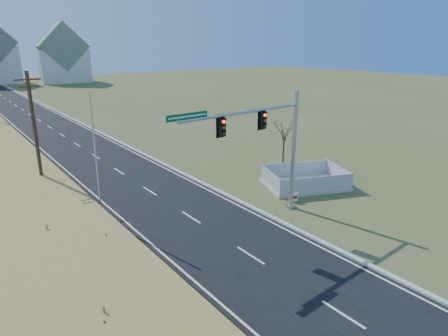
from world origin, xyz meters
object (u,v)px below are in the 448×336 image
(bare_tree, at_px, (284,129))
(flagpole, at_px, (97,172))
(traffic_signal_mast, at_px, (274,144))
(open_sign, at_px, (294,197))
(fence_enclosure, at_px, (305,183))

(bare_tree, bearing_deg, flagpole, 177.76)
(traffic_signal_mast, bearing_deg, bare_tree, 36.63)
(traffic_signal_mast, bearing_deg, open_sign, 9.20)
(traffic_signal_mast, distance_m, bare_tree, 7.89)
(traffic_signal_mast, height_order, open_sign, traffic_signal_mast)
(flagpole, relative_size, bare_tree, 1.57)
(fence_enclosure, height_order, flagpole, flagpole)
(open_sign, height_order, flagpole, flagpole)
(traffic_signal_mast, relative_size, open_sign, 14.52)
(traffic_signal_mast, height_order, flagpole, flagpole)
(traffic_signal_mast, distance_m, open_sign, 5.33)
(traffic_signal_mast, relative_size, flagpole, 1.23)
(flagpole, bearing_deg, fence_enclosure, -11.69)
(traffic_signal_mast, height_order, fence_enclosure, traffic_signal_mast)
(traffic_signal_mast, height_order, bare_tree, traffic_signal_mast)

